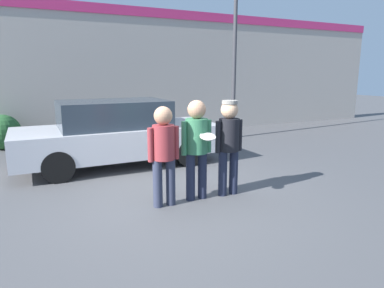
% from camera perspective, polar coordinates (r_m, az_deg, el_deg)
% --- Properties ---
extents(ground_plane, '(56.00, 56.00, 0.00)m').
position_cam_1_polar(ground_plane, '(5.94, -3.28, -8.79)').
color(ground_plane, '#4C4C4F').
extents(storefront_building, '(24.00, 0.22, 4.20)m').
position_cam_1_polar(storefront_building, '(11.58, -15.57, 11.51)').
color(storefront_building, '#B2A89E').
rests_on(storefront_building, ground).
extents(person_left, '(0.51, 0.34, 1.59)m').
position_cam_1_polar(person_left, '(5.31, -4.75, -0.77)').
color(person_left, '#2D3347').
rests_on(person_left, ground).
extents(person_middle_with_frisbee, '(0.54, 0.57, 1.66)m').
position_cam_1_polar(person_middle_with_frisbee, '(5.58, 0.78, 0.46)').
color(person_middle_with_frisbee, '#1E2338').
rests_on(person_middle_with_frisbee, ground).
extents(person_right, '(0.52, 0.35, 1.64)m').
position_cam_1_polar(person_right, '(5.83, 6.17, 0.79)').
color(person_right, '#1E2338').
rests_on(person_right, ground).
extents(parked_car_near, '(4.50, 1.85, 1.48)m').
position_cam_1_polar(parked_car_near, '(8.00, -12.34, 1.79)').
color(parked_car_near, silver).
rests_on(parked_car_near, ground).
extents(street_lamp, '(1.07, 0.35, 6.62)m').
position_cam_1_polar(street_lamp, '(11.44, 7.98, 21.05)').
color(street_lamp, '#38383D').
rests_on(street_lamp, ground).
extents(shrub, '(0.97, 0.97, 0.97)m').
position_cam_1_polar(shrub, '(10.84, -29.02, 1.76)').
color(shrub, '#285B2D').
rests_on(shrub, ground).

